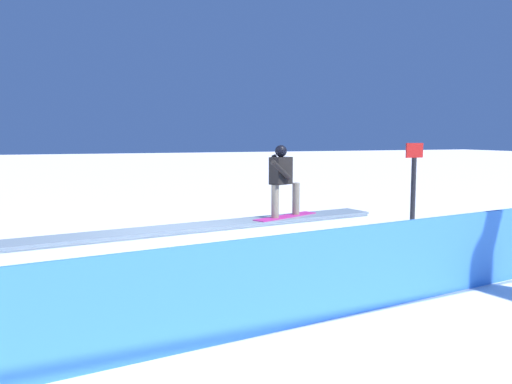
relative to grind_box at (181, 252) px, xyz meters
The scene contains 5 objects.
ground_plane 0.35m from the grind_box, ahead, with size 120.00×120.00×0.00m, color white.
grind_box is the anchor object (origin of this frame).
snowboarder 2.32m from the grind_box, behind, with size 1.47×0.89×1.34m.
safety_fence 3.15m from the grind_box, 90.00° to the left, with size 13.32×0.06×1.14m, color #3C86EE.
trail_marker 5.04m from the grind_box, behind, with size 0.40×0.10×2.14m.
Camera 1 is at (1.90, 8.62, 2.30)m, focal length 37.17 mm.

